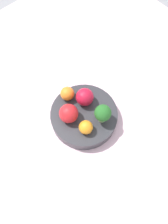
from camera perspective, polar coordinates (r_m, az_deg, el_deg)
name	(u,v)px	position (r m, az deg, el deg)	size (l,w,h in m)	color
ground_plane	(84,121)	(0.72, 0.00, -2.40)	(6.00, 6.00, 0.00)	gray
table_surface	(84,120)	(0.71, 0.00, -2.09)	(1.20, 1.20, 0.02)	silver
bowl	(84,116)	(0.68, 0.00, -1.09)	(0.21, 0.21, 0.04)	#2D2D33
broccoli	(103,113)	(0.62, 4.91, -0.38)	(0.05, 0.05, 0.07)	#99C17A
apple_red	(85,97)	(0.66, 0.18, 3.93)	(0.05, 0.05, 0.05)	#B7142D
apple_green	(69,113)	(0.63, -4.03, -0.38)	(0.06, 0.06, 0.06)	red
orange_front	(86,127)	(0.63, 0.48, -4.01)	(0.04, 0.04, 0.04)	orange
orange_back	(68,93)	(0.67, -4.24, 4.93)	(0.04, 0.04, 0.04)	orange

